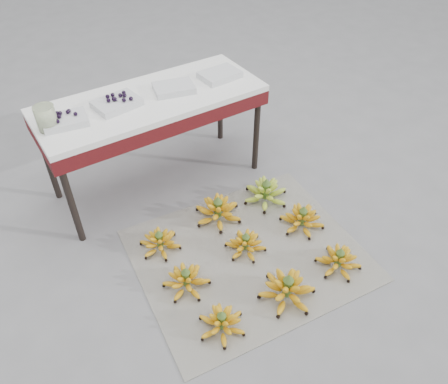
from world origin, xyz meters
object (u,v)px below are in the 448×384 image
bunch_back_center (218,211)px  bunch_back_right (266,193)px  bunch_front_center (287,289)px  bunch_front_right (339,260)px  bunch_front_left (222,323)px  glass_jar (46,118)px  tray_right (174,88)px  tray_far_left (65,120)px  bunch_mid_center (246,244)px  bunch_mid_right (302,219)px  tray_left (117,103)px  bunch_back_left (160,242)px  newspaper_mat (248,255)px  bunch_mid_left (186,280)px  tray_far_right (220,75)px  vendor_table (152,108)px

bunch_back_center → bunch_back_right: bearing=15.4°
bunch_front_center → bunch_front_right: (0.37, 0.00, -0.01)m
bunch_front_left → glass_jar: (-0.34, 1.17, 0.67)m
tray_right → glass_jar: glass_jar is taller
glass_jar → tray_far_left: bearing=4.1°
bunch_mid_center → tray_far_left: (-0.64, 0.82, 0.62)m
bunch_back_center → tray_right: bearing=107.7°
bunch_front_left → bunch_mid_right: (0.80, 0.33, 0.01)m
tray_far_left → tray_left: tray_left is taller
bunch_front_center → tray_right: 1.35m
bunch_back_center → bunch_mid_right: bearing=-20.9°
bunch_front_right → bunch_mid_right: size_ratio=0.85×
bunch_back_left → tray_far_left: size_ratio=1.04×
newspaper_mat → bunch_back_right: 0.49m
bunch_mid_center → tray_left: 1.10m
bunch_mid_left → bunch_back_right: 0.84m
tray_far_right → glass_jar: 1.09m
bunch_back_right → tray_right: 0.88m
bunch_back_center → newspaper_mat: bearing=-72.7°
bunch_back_right → vendor_table: (-0.49, 0.55, 0.51)m
glass_jar → bunch_front_right: bearing=-47.5°
bunch_mid_right → newspaper_mat: bearing=172.1°
bunch_front_right → bunch_mid_center: size_ratio=0.92×
newspaper_mat → bunch_front_right: (0.37, -0.34, 0.05)m
bunch_mid_left → bunch_back_center: 0.55m
tray_far_left → tray_right: 0.67m
newspaper_mat → tray_left: bearing=110.7°
bunch_back_right → tray_far_left: size_ratio=1.38×
tray_far_right → tray_left: bearing=178.2°
bunch_front_left → newspaper_mat: bearing=38.1°
bunch_front_left → bunch_front_center: bunch_front_center is taller
vendor_table → tray_far_right: tray_far_right is taller
bunch_back_right → bunch_front_center: bearing=-104.5°
tray_far_right → tray_far_left: bearing=179.8°
bunch_back_right → bunch_mid_right: bearing=-67.9°
bunch_mid_right → bunch_front_center: bearing=-148.4°
tray_right → tray_far_right: same height
bunch_front_center → bunch_mid_right: 0.54m
tray_far_left → tray_far_right: bearing=-0.2°
bunch_mid_center → tray_far_right: tray_far_right is taller
bunch_back_left → bunch_back_right: 0.77m
tray_left → bunch_mid_right: bearing=-49.5°
bunch_mid_right → tray_right: 1.12m
tray_right → bunch_back_left: bearing=-128.7°
bunch_front_left → bunch_back_right: bearing=39.1°
bunch_back_left → glass_jar: 0.91m
vendor_table → glass_jar: size_ratio=10.00×
bunch_mid_right → tray_far_left: tray_far_left is taller
bunch_front_center → bunch_back_right: bunch_front_center is taller
bunch_back_left → bunch_back_center: 0.42m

